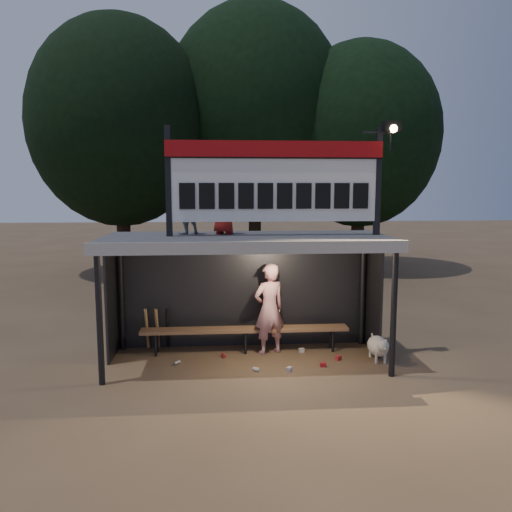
{
  "coord_description": "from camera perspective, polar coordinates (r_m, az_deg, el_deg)",
  "views": [
    {
      "loc": [
        -0.5,
        -8.79,
        3.13
      ],
      "look_at": [
        0.2,
        0.4,
        1.9
      ],
      "focal_mm": 35.0,
      "sensor_mm": 36.0,
      "label": 1
    }
  ],
  "objects": [
    {
      "name": "ground",
      "position": [
        9.35,
        -1.06,
        -11.97
      ],
      "size": [
        80.0,
        80.0,
        0.0
      ],
      "primitive_type": "plane",
      "color": "brown",
      "rests_on": "ground"
    },
    {
      "name": "bats",
      "position": [
        10.06,
        -11.23,
        -8.12
      ],
      "size": [
        0.48,
        0.33,
        0.84
      ],
      "color": "#9C7B48",
      "rests_on": "ground"
    },
    {
      "name": "dugout_shelter",
      "position": [
        9.14,
        -1.18,
        -0.48
      ],
      "size": [
        5.1,
        2.08,
        2.32
      ],
      "color": "#424244",
      "rests_on": "ground"
    },
    {
      "name": "scoreboard_assembly",
      "position": [
        8.85,
        2.54,
        8.85
      ],
      "size": [
        4.1,
        0.27,
        1.99
      ],
      "color": "black",
      "rests_on": "dugout_shelter"
    },
    {
      "name": "tree_mid",
      "position": [
        20.57,
        -0.13,
        16.1
      ],
      "size": [
        7.22,
        7.22,
        10.36
      ],
      "color": "black",
      "rests_on": "ground"
    },
    {
      "name": "tree_left",
      "position": [
        19.26,
        -15.28,
        14.46
      ],
      "size": [
        6.46,
        6.46,
        9.27
      ],
      "color": "#311E16",
      "rests_on": "ground"
    },
    {
      "name": "child_a",
      "position": [
        9.16,
        -8.07,
        5.49
      ],
      "size": [
        0.6,
        0.57,
        0.97
      ],
      "primitive_type": "imported",
      "rotation": [
        0.0,
        0.0,
        3.75
      ],
      "color": "gray",
      "rests_on": "dugout_shelter"
    },
    {
      "name": "bench",
      "position": [
        9.74,
        -1.25,
        -8.48
      ],
      "size": [
        4.0,
        0.35,
        0.48
      ],
      "color": "#8C6342",
      "rests_on": "ground"
    },
    {
      "name": "litter",
      "position": [
        9.26,
        2.13,
        -11.91
      ],
      "size": [
        3.08,
        1.1,
        0.08
      ],
      "color": "red",
      "rests_on": "ground"
    },
    {
      "name": "tree_right",
      "position": [
        20.17,
        11.82,
        13.31
      ],
      "size": [
        6.08,
        6.08,
        8.72
      ],
      "color": "black",
      "rests_on": "ground"
    },
    {
      "name": "dog",
      "position": [
        9.57,
        13.82,
        -9.97
      ],
      "size": [
        0.36,
        0.81,
        0.49
      ],
      "color": "white",
      "rests_on": "ground"
    },
    {
      "name": "child_b",
      "position": [
        9.15,
        -3.68,
        5.69
      ],
      "size": [
        0.59,
        0.51,
        1.02
      ],
      "primitive_type": "imported",
      "rotation": [
        0.0,
        0.0,
        2.67
      ],
      "color": "maroon",
      "rests_on": "dugout_shelter"
    },
    {
      "name": "player",
      "position": [
        9.56,
        1.52,
        -6.06
      ],
      "size": [
        0.75,
        0.64,
        1.75
      ],
      "primitive_type": "imported",
      "rotation": [
        0.0,
        0.0,
        3.55
      ],
      "color": "silver",
      "rests_on": "ground"
    }
  ]
}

